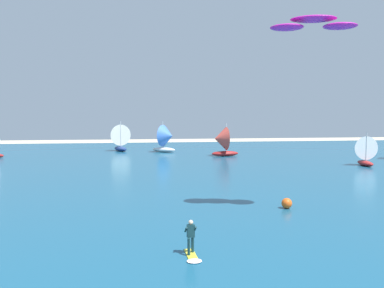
# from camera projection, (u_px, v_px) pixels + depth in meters

# --- Properties ---
(ocean) EXTENTS (160.00, 90.00, 0.10)m
(ocean) POSITION_uv_depth(u_px,v_px,m) (159.00, 167.00, 51.25)
(ocean) COLOR navy
(ocean) RESTS_ON ground
(kitesurfer) EXTENTS (0.72, 1.97, 1.67)m
(kitesurfer) POSITION_uv_depth(u_px,v_px,m) (191.00, 243.00, 18.55)
(kitesurfer) COLOR yellow
(kitesurfer) RESTS_ON ocean
(kite) EXTENTS (5.69, 3.07, 0.82)m
(kite) POSITION_uv_depth(u_px,v_px,m) (313.00, 24.00, 25.11)
(kite) COLOR #B21999
(sailboat_mid_left) EXTENTS (3.23, 3.77, 4.34)m
(sailboat_mid_left) POSITION_uv_depth(u_px,v_px,m) (364.00, 150.00, 52.05)
(sailboat_mid_left) COLOR maroon
(sailboat_mid_left) RESTS_ON ocean
(sailboat_near_shore) EXTENTS (4.35, 4.87, 5.48)m
(sailboat_near_shore) POSITION_uv_depth(u_px,v_px,m) (119.00, 137.00, 73.23)
(sailboat_near_shore) COLOR navy
(sailboat_near_shore) RESTS_ON ocean
(sailboat_far_right) EXTENTS (4.55, 3.87, 5.28)m
(sailboat_far_right) POSITION_uv_depth(u_px,v_px,m) (221.00, 141.00, 63.52)
(sailboat_far_right) COLOR maroon
(sailboat_far_right) RESTS_ON ocean
(sailboat_anchored_offshore) EXTENTS (4.91, 4.61, 5.46)m
(sailboat_anchored_offshore) POSITION_uv_depth(u_px,v_px,m) (167.00, 138.00, 70.37)
(sailboat_anchored_offshore) COLOR silver
(sailboat_anchored_offshore) RESTS_ON ocean
(marker_buoy) EXTENTS (0.75, 0.75, 0.75)m
(marker_buoy) POSITION_uv_depth(u_px,v_px,m) (287.00, 203.00, 28.03)
(marker_buoy) COLOR #E55919
(marker_buoy) RESTS_ON ocean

